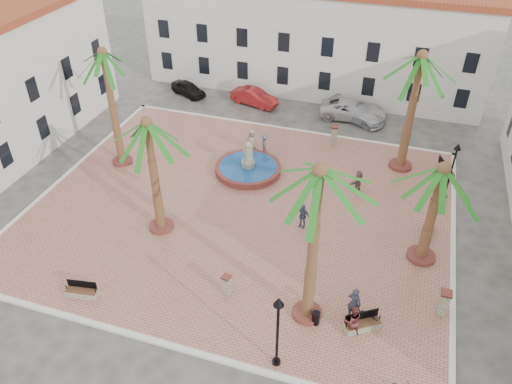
{
  "coord_description": "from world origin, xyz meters",
  "views": [
    {
      "loc": [
        8.71,
        -23.76,
        19.9
      ],
      "look_at": [
        1.0,
        0.0,
        1.6
      ],
      "focal_mm": 35.0,
      "sensor_mm": 36.0,
      "label": 1
    }
  ],
  "objects_px": {
    "bicycle_a": "(367,316)",
    "cyclist_b": "(353,320)",
    "lamppost_s": "(278,321)",
    "car_silver": "(356,112)",
    "bench_se": "(362,325)",
    "pedestrian_fountain_b": "(302,216)",
    "pedestrian_north": "(265,144)",
    "palm_ne": "(420,69)",
    "bench_s": "(82,292)",
    "car_red": "(254,97)",
    "bench_e": "(428,230)",
    "palm_sw": "(148,136)",
    "bench_ne": "(445,170)",
    "palm_nw": "(104,64)",
    "pedestrian_fountain_a": "(252,141)",
    "palm_e": "(441,182)",
    "car_white": "(353,110)",
    "litter_bin": "(316,318)",
    "palm_s": "(318,188)",
    "bollard_se": "(227,285)",
    "bollard_e": "(444,303)",
    "bollard_n": "(334,135)",
    "pedestrian_east": "(358,181)",
    "lamppost_e": "(454,162)",
    "cyclist_a": "(354,303)",
    "car_black": "(188,89)"
  },
  "relations": [
    {
      "from": "lamppost_e",
      "to": "bollard_e",
      "type": "relative_size",
      "value": 2.69
    },
    {
      "from": "bollard_e",
      "to": "car_black",
      "type": "xyz_separation_m",
      "value": [
        -22.64,
        19.67,
        -0.32
      ]
    },
    {
      "from": "lamppost_e",
      "to": "pedestrian_north",
      "type": "distance_m",
      "value": 13.12
    },
    {
      "from": "palm_sw",
      "to": "palm_e",
      "type": "height_order",
      "value": "palm_sw"
    },
    {
      "from": "bench_e",
      "to": "car_black",
      "type": "height_order",
      "value": "car_black"
    },
    {
      "from": "litter_bin",
      "to": "car_white",
      "type": "relative_size",
      "value": 0.14
    },
    {
      "from": "car_red",
      "to": "bench_e",
      "type": "bearing_deg",
      "value": -116.76
    },
    {
      "from": "palm_s",
      "to": "bollard_e",
      "type": "xyz_separation_m",
      "value": [
        6.37,
        2.14,
        -7.02
      ]
    },
    {
      "from": "bicycle_a",
      "to": "pedestrian_north",
      "type": "distance_m",
      "value": 16.39
    },
    {
      "from": "bench_s",
      "to": "litter_bin",
      "type": "relative_size",
      "value": 2.31
    },
    {
      "from": "lamppost_e",
      "to": "pedestrian_north",
      "type": "relative_size",
      "value": 2.49
    },
    {
      "from": "palm_nw",
      "to": "litter_bin",
      "type": "relative_size",
      "value": 11.38
    },
    {
      "from": "palm_e",
      "to": "car_white",
      "type": "xyz_separation_m",
      "value": [
        -6.43,
        15.9,
        -4.63
      ]
    },
    {
      "from": "palm_ne",
      "to": "bench_s",
      "type": "relative_size",
      "value": 4.95
    },
    {
      "from": "bench_s",
      "to": "bench_se",
      "type": "bearing_deg",
      "value": 0.19
    },
    {
      "from": "lamppost_e",
      "to": "pedestrian_fountain_b",
      "type": "relative_size",
      "value": 2.52
    },
    {
      "from": "bench_s",
      "to": "car_red",
      "type": "relative_size",
      "value": 0.41
    },
    {
      "from": "palm_e",
      "to": "bicycle_a",
      "type": "relative_size",
      "value": 4.24
    },
    {
      "from": "palm_s",
      "to": "car_white",
      "type": "xyz_separation_m",
      "value": [
        -1.23,
        21.92,
        -7.2
      ]
    },
    {
      "from": "lamppost_s",
      "to": "car_red",
      "type": "xyz_separation_m",
      "value": [
        -9.25,
        25.0,
        -2.4
      ]
    },
    {
      "from": "bollard_se",
      "to": "litter_bin",
      "type": "xyz_separation_m",
      "value": [
        4.83,
        -0.48,
        -0.27
      ]
    },
    {
      "from": "car_red",
      "to": "palm_sw",
      "type": "bearing_deg",
      "value": -165.6
    },
    {
      "from": "lamppost_s",
      "to": "car_silver",
      "type": "relative_size",
      "value": 0.87
    },
    {
      "from": "bollard_n",
      "to": "pedestrian_east",
      "type": "xyz_separation_m",
      "value": [
        2.68,
        -5.61,
        -0.01
      ]
    },
    {
      "from": "cyclist_b",
      "to": "palm_sw",
      "type": "bearing_deg",
      "value": -43.19
    },
    {
      "from": "pedestrian_north",
      "to": "car_silver",
      "type": "height_order",
      "value": "pedestrian_north"
    },
    {
      "from": "bench_s",
      "to": "palm_ne",
      "type": "bearing_deg",
      "value": 40.96
    },
    {
      "from": "palm_nw",
      "to": "car_red",
      "type": "height_order",
      "value": "palm_nw"
    },
    {
      "from": "pedestrian_north",
      "to": "palm_sw",
      "type": "bearing_deg",
      "value": 136.56
    },
    {
      "from": "palm_s",
      "to": "car_silver",
      "type": "height_order",
      "value": "palm_s"
    },
    {
      "from": "palm_s",
      "to": "bench_s",
      "type": "height_order",
      "value": "palm_s"
    },
    {
      "from": "bench_se",
      "to": "palm_s",
      "type": "bearing_deg",
      "value": 146.02
    },
    {
      "from": "cyclist_a",
      "to": "bicycle_a",
      "type": "distance_m",
      "value": 0.9
    },
    {
      "from": "pedestrian_fountain_a",
      "to": "bench_se",
      "type": "bearing_deg",
      "value": -70.66
    },
    {
      "from": "bollard_se",
      "to": "bollard_n",
      "type": "height_order",
      "value": "bollard_n"
    },
    {
      "from": "cyclist_a",
      "to": "pedestrian_east",
      "type": "height_order",
      "value": "cyclist_a"
    },
    {
      "from": "bench_s",
      "to": "car_white",
      "type": "xyz_separation_m",
      "value": [
        10.2,
        24.3,
        0.36
      ]
    },
    {
      "from": "palm_s",
      "to": "bicycle_a",
      "type": "distance_m",
      "value": 7.96
    },
    {
      "from": "palm_sw",
      "to": "bench_se",
      "type": "height_order",
      "value": "palm_sw"
    },
    {
      "from": "bench_se",
      "to": "pedestrian_fountain_a",
      "type": "xyz_separation_m",
      "value": [
        -10.28,
        13.92,
        0.64
      ]
    },
    {
      "from": "car_red",
      "to": "car_white",
      "type": "relative_size",
      "value": 0.78
    },
    {
      "from": "bench_se",
      "to": "pedestrian_fountain_b",
      "type": "distance_m",
      "value": 8.11
    },
    {
      "from": "bollard_n",
      "to": "car_red",
      "type": "height_order",
      "value": "bollard_n"
    },
    {
      "from": "lamppost_s",
      "to": "litter_bin",
      "type": "bearing_deg",
      "value": 66.54
    },
    {
      "from": "pedestrian_north",
      "to": "palm_ne",
      "type": "bearing_deg",
      "value": -106.51
    },
    {
      "from": "palm_nw",
      "to": "pedestrian_fountain_a",
      "type": "xyz_separation_m",
      "value": [
        8.52,
        4.26,
        -6.54
      ]
    },
    {
      "from": "lamppost_s",
      "to": "car_silver",
      "type": "height_order",
      "value": "lamppost_s"
    },
    {
      "from": "lamppost_s",
      "to": "bollard_e",
      "type": "bearing_deg",
      "value": 36.98
    },
    {
      "from": "bicycle_a",
      "to": "cyclist_b",
      "type": "relative_size",
      "value": 0.85
    },
    {
      "from": "palm_sw",
      "to": "bench_ne",
      "type": "xyz_separation_m",
      "value": [
        16.35,
        11.49,
        -6.12
      ]
    }
  ]
}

